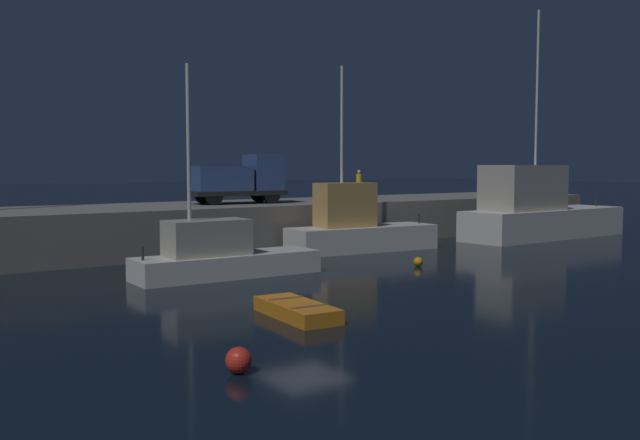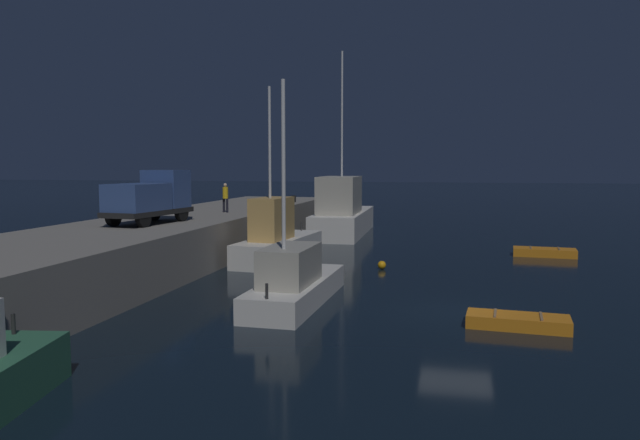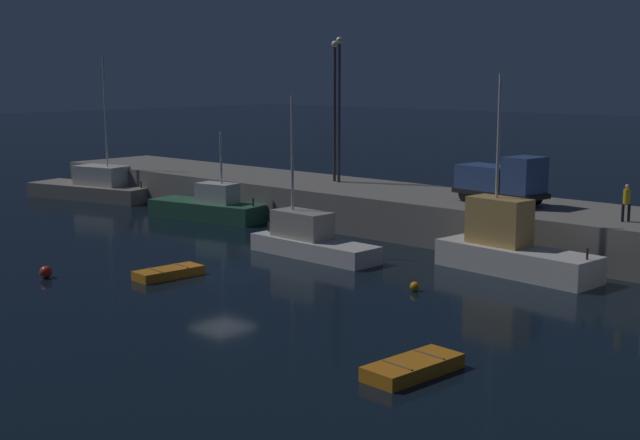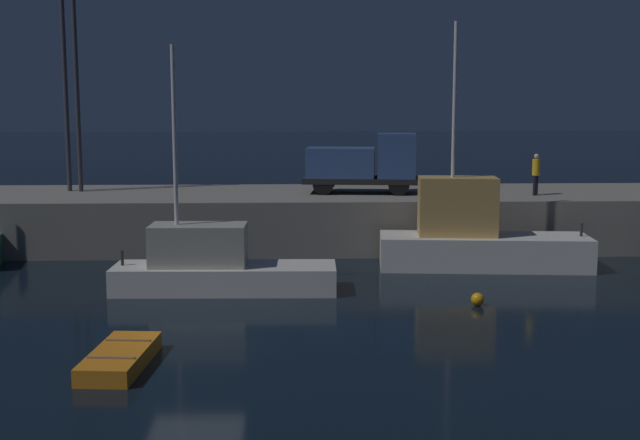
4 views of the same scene
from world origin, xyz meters
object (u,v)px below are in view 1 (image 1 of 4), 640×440
utility_truck (240,179)px  dockworker (359,183)px  fishing_boat_blue (220,255)px  mooring_buoy_near (239,360)px  rowboat_white_mid (297,310)px  fishing_boat_white (537,211)px  mooring_buoy_mid (418,262)px  bollard_west (485,193)px  fishing_boat_orange (357,228)px  bollard_central (500,193)px

utility_truck → dockworker: 7.33m
fishing_boat_blue → mooring_buoy_near: 12.89m
mooring_buoy_near → dockworker: 27.06m
rowboat_white_mid → mooring_buoy_near: 5.54m
dockworker → fishing_boat_white: bearing=-31.4°
fishing_boat_blue → mooring_buoy_near: fishing_boat_blue is taller
fishing_boat_white → rowboat_white_mid: (-23.64, -10.07, -1.41)m
rowboat_white_mid → utility_truck: utility_truck is taller
fishing_boat_white → mooring_buoy_near: bearing=-153.2°
rowboat_white_mid → mooring_buoy_mid: bearing=29.2°
fishing_boat_white → bollard_west: size_ratio=21.87×
fishing_boat_white → fishing_boat_orange: size_ratio=1.45×
dockworker → bollard_west: 8.89m
utility_truck → dockworker: size_ratio=2.96×
mooring_buoy_near → utility_truck: utility_truck is taller
mooring_buoy_near → fishing_boat_blue: bearing=64.4°
mooring_buoy_mid → rowboat_white_mid: bearing=-150.8°
mooring_buoy_mid → fishing_boat_white: bearing=18.3°
fishing_boat_orange → dockworker: fishing_boat_orange is taller
mooring_buoy_near → fishing_boat_orange: bearing=45.2°
mooring_buoy_mid → bollard_west: size_ratio=0.67×
rowboat_white_mid → mooring_buoy_mid: rowboat_white_mid is taller
utility_truck → mooring_buoy_near: bearing=-118.9°
mooring_buoy_near → bollard_west: 32.52m
fishing_boat_orange → mooring_buoy_near: fishing_boat_orange is taller
mooring_buoy_near → bollard_west: bollard_west is taller
fishing_boat_orange → mooring_buoy_mid: (-1.25, -5.80, -0.94)m
bollard_west → fishing_boat_white: bearing=-84.0°
mooring_buoy_mid → bollard_central: size_ratio=0.78×
bollard_central → mooring_buoy_near: bearing=-148.2°
fishing_boat_blue → fishing_boat_orange: size_ratio=0.88×
utility_truck → rowboat_white_mid: bearing=-113.8°
mooring_buoy_mid → utility_truck: size_ratio=0.08×
mooring_buoy_mid → bollard_west: bearing=31.6°
bollard_west → mooring_buoy_mid: bearing=-148.4°
fishing_boat_orange → bollard_central: bearing=11.4°
fishing_boat_blue → dockworker: (13.00, 7.84, 2.45)m
mooring_buoy_near → bollard_west: size_ratio=0.92×
mooring_buoy_mid → dockworker: bearing=64.8°
utility_truck → bollard_central: utility_truck is taller
bollard_central → fishing_boat_white: bearing=-109.4°
fishing_boat_blue → fishing_boat_orange: bearing=20.4°
bollard_central → utility_truck: bearing=171.9°
fishing_boat_blue → mooring_buoy_mid: bearing=-15.4°
fishing_boat_white → dockworker: size_ratio=7.48×
bollard_west → bollard_central: 1.84m
mooring_buoy_near → mooring_buoy_mid: bearing=34.1°
rowboat_white_mid → dockworker: (14.58, 15.60, 3.09)m
utility_truck → bollard_west: bearing=-10.2°
dockworker → bollard_central: 10.61m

